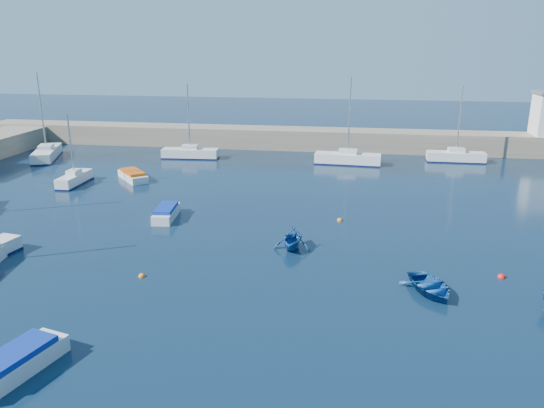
# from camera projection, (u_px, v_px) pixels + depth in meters

# --- Properties ---
(ground) EXTENTS (220.00, 220.00, 0.00)m
(ground) POSITION_uv_depth(u_px,v_px,m) (282.00, 324.00, 26.91)
(ground) COLOR #0C2036
(ground) RESTS_ON ground
(back_wall) EXTENTS (96.00, 4.50, 2.60)m
(back_wall) POSITION_uv_depth(u_px,v_px,m) (330.00, 139.00, 69.95)
(back_wall) COLOR #786F5C
(back_wall) RESTS_ON ground
(sailboat_3) EXTENTS (1.48, 5.15, 6.96)m
(sailboat_3) POSITION_uv_depth(u_px,v_px,m) (75.00, 179.00, 52.92)
(sailboat_3) COLOR silver
(sailboat_3) RESTS_ON ground
(sailboat_4) EXTENTS (4.84, 8.20, 10.33)m
(sailboat_4) POSITION_uv_depth(u_px,v_px,m) (47.00, 153.00, 64.50)
(sailboat_4) COLOR silver
(sailboat_4) RESTS_ON ground
(sailboat_5) EXTENTS (6.92, 2.35, 8.99)m
(sailboat_5) POSITION_uv_depth(u_px,v_px,m) (190.00, 153.00, 64.74)
(sailboat_5) COLOR silver
(sailboat_5) RESTS_ON ground
(sailboat_6) EXTENTS (7.68, 2.58, 9.93)m
(sailboat_6) POSITION_uv_depth(u_px,v_px,m) (348.00, 158.00, 61.63)
(sailboat_6) COLOR silver
(sailboat_6) RESTS_ON ground
(sailboat_7) EXTENTS (6.66, 1.87, 8.83)m
(sailboat_7) POSITION_uv_depth(u_px,v_px,m) (456.00, 156.00, 62.80)
(sailboat_7) COLOR silver
(sailboat_7) RESTS_ON ground
(motorboat_1) EXTENTS (1.89, 4.25, 1.01)m
(motorboat_1) POSITION_uv_depth(u_px,v_px,m) (166.00, 212.00, 42.85)
(motorboat_1) COLOR silver
(motorboat_1) RESTS_ON ground
(motorboat_2) EXTENTS (4.42, 4.67, 0.98)m
(motorboat_2) POSITION_uv_depth(u_px,v_px,m) (133.00, 175.00, 54.70)
(motorboat_2) COLOR silver
(motorboat_2) RESTS_ON ground
(motorboat_3) EXTENTS (2.74, 4.89, 1.08)m
(motorboat_3) POSITION_uv_depth(u_px,v_px,m) (16.00, 363.00, 22.80)
(motorboat_3) COLOR silver
(motorboat_3) RESTS_ON ground
(dinghy_center) EXTENTS (3.89, 4.48, 0.78)m
(dinghy_center) POSITION_uv_depth(u_px,v_px,m) (430.00, 286.00, 30.15)
(dinghy_center) COLOR #14468C
(dinghy_center) RESTS_ON ground
(dinghy_left) EXTENTS (2.85, 3.22, 1.58)m
(dinghy_left) POSITION_uv_depth(u_px,v_px,m) (293.00, 238.00, 36.35)
(dinghy_left) COLOR #14468C
(dinghy_left) RESTS_ON ground
(buoy_0) EXTENTS (0.42, 0.42, 0.42)m
(buoy_0) POSITION_uv_depth(u_px,v_px,m) (142.00, 277.00, 32.32)
(buoy_0) COLOR orange
(buoy_0) RESTS_ON ground
(buoy_1) EXTENTS (0.48, 0.48, 0.48)m
(buoy_1) POSITION_uv_depth(u_px,v_px,m) (501.00, 277.00, 32.21)
(buoy_1) COLOR red
(buoy_1) RESTS_ON ground
(buoy_3) EXTENTS (0.45, 0.45, 0.45)m
(buoy_3) POSITION_uv_depth(u_px,v_px,m) (340.00, 221.00, 42.35)
(buoy_3) COLOR orange
(buoy_3) RESTS_ON ground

